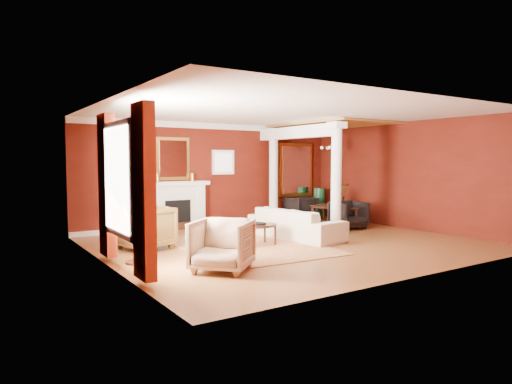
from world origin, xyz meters
TOP-DOWN VIEW (x-y plane):
  - ground at (0.00, 0.00)m, footprint 8.00×8.00m
  - room_shell at (0.00, 0.00)m, footprint 8.04×7.04m
  - fireplace at (-1.30, 3.32)m, footprint 1.85×0.42m
  - overmantel_mirror at (-1.30, 3.45)m, footprint 0.95×0.07m
  - flank_window_left at (-2.85, 3.46)m, footprint 0.70×0.07m
  - flank_window_right at (0.25, 3.46)m, footprint 0.70×0.07m
  - left_window at (-3.89, -0.60)m, footprint 0.21×2.55m
  - column_front at (1.70, 0.30)m, footprint 0.36×0.36m
  - column_back at (1.70, 3.00)m, footprint 0.36×0.36m
  - header_beam at (1.70, 1.90)m, footprint 0.30×3.20m
  - amber_ceiling at (2.85, 1.75)m, footprint 2.30×3.40m
  - dining_mirror at (2.90, 3.45)m, footprint 1.30×0.07m
  - chandelier at (2.90, 1.80)m, footprint 0.60×0.62m
  - crown_trim at (0.00, 3.46)m, footprint 8.00×0.08m
  - base_trim at (0.00, 3.46)m, footprint 8.00×0.08m
  - rug at (-0.96, 0.22)m, footprint 2.99×3.87m
  - sofa at (0.52, 0.42)m, footprint 1.02×2.52m
  - armchair_leopard at (-2.96, 1.05)m, footprint 1.12×1.17m
  - armchair_stripe at (-2.50, -1.45)m, footprint 1.27×1.27m
  - coffee_table at (-0.74, 0.13)m, footprint 0.92×0.92m
  - coffee_book at (-0.80, 0.19)m, footprint 0.16×0.09m
  - side_table at (-3.50, -0.10)m, footprint 0.59×0.59m
  - dining_table at (3.12, 1.65)m, footprint 1.04×1.62m
  - dining_chair_near at (2.67, 0.85)m, footprint 0.86×0.81m
  - dining_chair_far at (2.66, 2.90)m, footprint 0.80×0.75m
  - green_urn at (3.50, 3.00)m, footprint 0.41×0.41m
  - potted_plant at (3.05, 1.65)m, footprint 0.70×0.75m

SIDE VIEW (x-z plane):
  - ground at x=0.00m, z-range 0.00..0.00m
  - rug at x=-0.96m, z-range 0.00..0.01m
  - base_trim at x=0.00m, z-range 0.00..0.12m
  - green_urn at x=3.50m, z-range -0.11..0.87m
  - dining_chair_far at x=2.66m, z-range 0.00..0.81m
  - dining_chair_near at x=2.67m, z-range 0.00..0.83m
  - coffee_table at x=-0.74m, z-range 0.19..0.65m
  - dining_table at x=3.12m, z-range 0.00..0.85m
  - sofa at x=0.52m, z-range 0.00..0.96m
  - armchair_stripe at x=-2.50m, z-range 0.00..0.96m
  - armchair_leopard at x=-2.96m, z-range 0.00..0.99m
  - coffee_book at x=-0.80m, z-range 0.47..0.70m
  - fireplace at x=-1.30m, z-range 0.00..1.29m
  - side_table at x=-3.50m, z-range 0.25..1.72m
  - potted_plant at x=3.05m, z-range 0.85..1.36m
  - left_window at x=-3.89m, z-range 0.12..2.72m
  - column_front at x=1.70m, z-range 0.03..2.83m
  - column_back at x=1.70m, z-range 0.03..2.83m
  - dining_mirror at x=2.90m, z-range 0.70..2.40m
  - flank_window_left at x=-2.85m, z-range 1.45..2.15m
  - flank_window_right at x=0.25m, z-range 1.45..2.15m
  - overmantel_mirror at x=-1.30m, z-range 1.33..2.47m
  - room_shell at x=0.00m, z-range 0.56..3.48m
  - chandelier at x=2.90m, z-range 1.87..2.62m
  - header_beam at x=1.70m, z-range 2.46..2.78m
  - crown_trim at x=0.00m, z-range 2.74..2.90m
  - amber_ceiling at x=2.85m, z-range 2.85..2.89m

